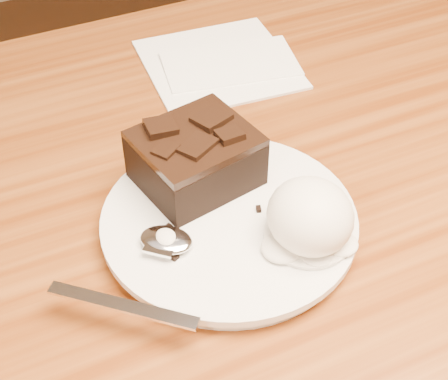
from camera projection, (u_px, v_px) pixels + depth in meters
name	position (u px, v px, depth m)	size (l,w,h in m)	color
plate	(229.00, 224.00, 0.58)	(0.22, 0.22, 0.02)	white
brownie	(196.00, 161.00, 0.59)	(0.10, 0.08, 0.04)	black
ice_cream_scoop	(310.00, 216.00, 0.54)	(0.07, 0.07, 0.06)	white
melt_puddle	(308.00, 236.00, 0.56)	(0.07, 0.07, 0.00)	white
spoon	(166.00, 241.00, 0.55)	(0.03, 0.17, 0.01)	silver
napkin	(218.00, 63.00, 0.77)	(0.16, 0.16, 0.01)	white
crumb_a	(175.00, 257.00, 0.54)	(0.01, 0.01, 0.00)	black
crumb_b	(169.00, 227.00, 0.57)	(0.01, 0.01, 0.00)	black
crumb_c	(259.00, 209.00, 0.58)	(0.01, 0.00, 0.00)	black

